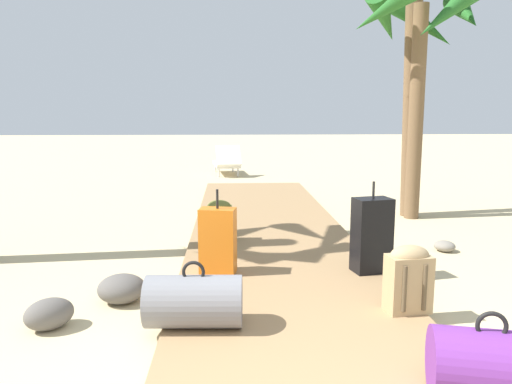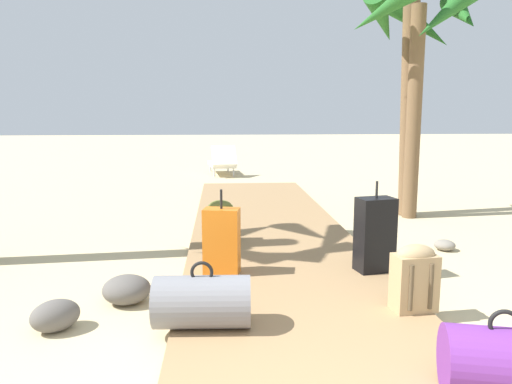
% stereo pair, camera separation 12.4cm
% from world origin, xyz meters
% --- Properties ---
extents(ground_plane, '(60.00, 60.00, 0.00)m').
position_xyz_m(ground_plane, '(0.00, 3.63, 0.00)').
color(ground_plane, '#CCB789').
extents(boardwalk, '(1.99, 9.07, 0.08)m').
position_xyz_m(boardwalk, '(0.00, 4.53, 0.04)').
color(boardwalk, '#9E7A51').
rests_on(boardwalk, ground).
extents(duffel_bag_purple, '(0.67, 0.53, 0.50)m').
position_xyz_m(duffel_bag_purple, '(0.86, 0.88, 0.28)').
color(duffel_bag_purple, '#6B2D84').
rests_on(duffel_bag_purple, boardwalk).
extents(suitcase_orange, '(0.37, 0.26, 0.81)m').
position_xyz_m(suitcase_orange, '(-0.62, 3.07, 0.40)').
color(suitcase_orange, orange).
rests_on(suitcase_orange, boardwalk).
extents(suitcase_black, '(0.39, 0.30, 0.88)m').
position_xyz_m(suitcase_black, '(0.85, 3.04, 0.44)').
color(suitcase_black, black).
rests_on(suitcase_black, boardwalk).
extents(backpack_olive, '(0.30, 0.23, 0.50)m').
position_xyz_m(backpack_olive, '(-0.64, 4.25, 0.34)').
color(backpack_olive, olive).
rests_on(backpack_olive, boardwalk).
extents(backpack_tan, '(0.35, 0.25, 0.53)m').
position_xyz_m(backpack_tan, '(0.86, 2.07, 0.36)').
color(backpack_tan, tan).
rests_on(backpack_tan, boardwalk).
extents(duffel_bag_grey, '(0.70, 0.41, 0.49)m').
position_xyz_m(duffel_bag_grey, '(-0.77, 1.89, 0.27)').
color(duffel_bag_grey, slate).
rests_on(duffel_bag_grey, boardwalk).
extents(palm_tree_far_right, '(1.98, 1.92, 3.47)m').
position_xyz_m(palm_tree_far_right, '(2.26, 5.69, 2.76)').
color(palm_tree_far_right, brown).
rests_on(palm_tree_far_right, ground).
extents(lounge_chair, '(0.77, 1.61, 0.78)m').
position_xyz_m(lounge_chair, '(-0.60, 11.14, 0.33)').
color(lounge_chair, white).
rests_on(lounge_chair, ground).
extents(rock_left_far, '(0.45, 0.44, 0.23)m').
position_xyz_m(rock_left_far, '(-1.86, 2.08, 0.12)').
color(rock_left_far, '#5B5651').
rests_on(rock_left_far, ground).
extents(rock_right_mid, '(0.33, 0.33, 0.13)m').
position_xyz_m(rock_right_mid, '(1.99, 3.95, 0.06)').
color(rock_right_mid, gray).
rests_on(rock_right_mid, ground).
extents(rock_left_near, '(0.44, 0.41, 0.24)m').
position_xyz_m(rock_left_near, '(-1.43, 2.57, 0.12)').
color(rock_left_near, '#5B5651').
rests_on(rock_left_near, ground).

